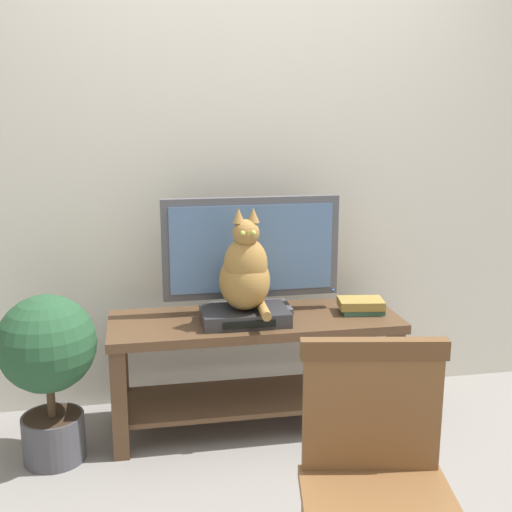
{
  "coord_description": "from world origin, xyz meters",
  "views": [
    {
      "loc": [
        -0.53,
        -2.28,
        1.54
      ],
      "look_at": [
        -0.0,
        0.55,
        0.88
      ],
      "focal_mm": 45.04,
      "sensor_mm": 36.0,
      "label": 1
    }
  ],
  "objects_px": {
    "book_stack": "(361,306)",
    "cat": "(245,272)",
    "wooden_chair": "(377,474)",
    "tv_stand": "(254,351)",
    "media_box": "(245,316)",
    "potted_plant": "(48,361)",
    "tv": "(251,253)"
  },
  "relations": [
    {
      "from": "wooden_chair",
      "to": "book_stack",
      "type": "relative_size",
      "value": 3.75
    },
    {
      "from": "media_box",
      "to": "tv_stand",
      "type": "bearing_deg",
      "value": 48.53
    },
    {
      "from": "media_box",
      "to": "wooden_chair",
      "type": "distance_m",
      "value": 1.27
    },
    {
      "from": "tv",
      "to": "cat",
      "type": "bearing_deg",
      "value": -107.75
    },
    {
      "from": "tv_stand",
      "to": "cat",
      "type": "xyz_separation_m",
      "value": [
        -0.06,
        -0.08,
        0.42
      ]
    },
    {
      "from": "wooden_chair",
      "to": "potted_plant",
      "type": "distance_m",
      "value": 1.58
    },
    {
      "from": "media_box",
      "to": "cat",
      "type": "height_order",
      "value": "cat"
    },
    {
      "from": "tv_stand",
      "to": "book_stack",
      "type": "relative_size",
      "value": 5.9
    },
    {
      "from": "tv_stand",
      "to": "wooden_chair",
      "type": "bearing_deg",
      "value": -84.95
    },
    {
      "from": "media_box",
      "to": "cat",
      "type": "bearing_deg",
      "value": -85.82
    },
    {
      "from": "cat",
      "to": "wooden_chair",
      "type": "distance_m",
      "value": 1.29
    },
    {
      "from": "tv",
      "to": "wooden_chair",
      "type": "bearing_deg",
      "value": -85.29
    },
    {
      "from": "tv",
      "to": "potted_plant",
      "type": "xyz_separation_m",
      "value": [
        -0.94,
        -0.25,
        -0.39
      ]
    },
    {
      "from": "tv_stand",
      "to": "cat",
      "type": "height_order",
      "value": "cat"
    },
    {
      "from": "tv",
      "to": "cat",
      "type": "height_order",
      "value": "tv"
    },
    {
      "from": "media_box",
      "to": "potted_plant",
      "type": "height_order",
      "value": "potted_plant"
    },
    {
      "from": "tv_stand",
      "to": "tv",
      "type": "xyz_separation_m",
      "value": [
        0.0,
        0.1,
        0.47
      ]
    },
    {
      "from": "cat",
      "to": "book_stack",
      "type": "xyz_separation_m",
      "value": [
        0.59,
        0.06,
        -0.21
      ]
    },
    {
      "from": "book_stack",
      "to": "potted_plant",
      "type": "height_order",
      "value": "potted_plant"
    },
    {
      "from": "tv",
      "to": "book_stack",
      "type": "relative_size",
      "value": 3.66
    },
    {
      "from": "cat",
      "to": "potted_plant",
      "type": "distance_m",
      "value": 0.95
    },
    {
      "from": "tv_stand",
      "to": "tv",
      "type": "distance_m",
      "value": 0.48
    },
    {
      "from": "tv",
      "to": "potted_plant",
      "type": "bearing_deg",
      "value": -165.13
    },
    {
      "from": "book_stack",
      "to": "potted_plant",
      "type": "distance_m",
      "value": 1.48
    },
    {
      "from": "tv_stand",
      "to": "tv",
      "type": "height_order",
      "value": "tv"
    },
    {
      "from": "tv",
      "to": "book_stack",
      "type": "distance_m",
      "value": 0.6
    },
    {
      "from": "wooden_chair",
      "to": "potted_plant",
      "type": "bearing_deg",
      "value": 132.07
    },
    {
      "from": "book_stack",
      "to": "wooden_chair",
      "type": "bearing_deg",
      "value": -107.64
    },
    {
      "from": "cat",
      "to": "wooden_chair",
      "type": "bearing_deg",
      "value": -82.14
    },
    {
      "from": "wooden_chair",
      "to": "tv_stand",
      "type": "bearing_deg",
      "value": 95.05
    },
    {
      "from": "tv_stand",
      "to": "potted_plant",
      "type": "relative_size",
      "value": 1.82
    },
    {
      "from": "book_stack",
      "to": "cat",
      "type": "bearing_deg",
      "value": -174.22
    }
  ]
}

